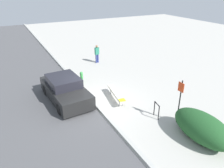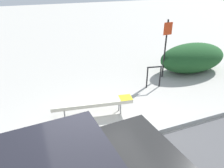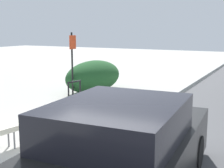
% 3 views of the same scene
% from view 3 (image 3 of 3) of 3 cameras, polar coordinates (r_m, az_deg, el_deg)
% --- Properties ---
extents(ground_plane, '(60.00, 60.00, 0.00)m').
position_cam_3_polar(ground_plane, '(6.41, -4.15, -12.07)').
color(ground_plane, '#ADAAA3').
extents(curb, '(60.00, 0.20, 0.13)m').
position_cam_3_polar(curb, '(6.39, -4.15, -11.53)').
color(curb, '#A8A8A3').
rests_on(curb, ground_plane).
extents(bench, '(2.36, 0.75, 0.50)m').
position_cam_3_polar(bench, '(7.20, -12.59, -6.13)').
color(bench, gray).
rests_on(bench, ground_plane).
extents(bike_rack, '(0.55, 0.16, 0.83)m').
position_cam_3_polar(bike_rack, '(9.76, -6.88, -1.31)').
color(bike_rack, black).
rests_on(bike_rack, ground_plane).
extents(sign_post, '(0.36, 0.08, 2.30)m').
position_cam_3_polar(sign_post, '(10.68, -7.26, 4.44)').
color(sign_post, black).
rests_on(sign_post, ground_plane).
extents(shrub_hedge, '(3.02, 1.57, 1.22)m').
position_cam_3_polar(shrub_hedge, '(12.03, -3.35, 1.41)').
color(shrub_hedge, '#1E4C23').
rests_on(shrub_hedge, ground_plane).
extents(parked_car_near, '(4.38, 2.11, 1.43)m').
position_cam_3_polar(parked_car_near, '(4.57, 1.71, -12.59)').
color(parked_car_near, black).
rests_on(parked_car_near, ground_plane).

